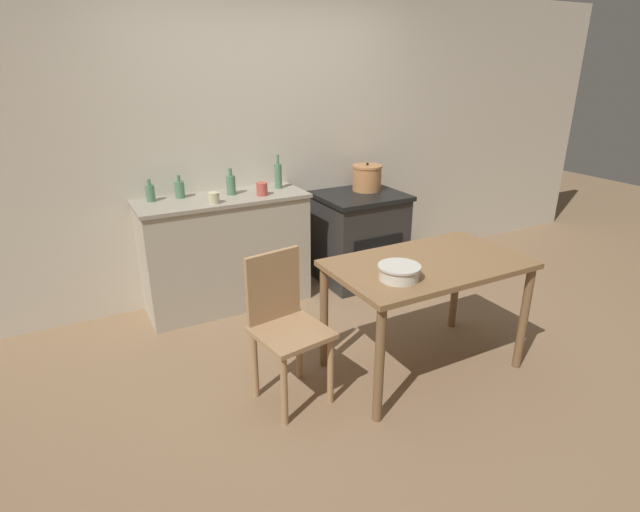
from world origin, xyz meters
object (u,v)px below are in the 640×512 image
object	(u,v)px
bottle_left	(150,193)
bottle_far_left	(180,189)
flour_sack	(397,279)
mixing_bowl_large	(399,272)
stove	(359,237)
work_table	(427,277)
stock_pot	(367,178)
bottle_center_left	(231,184)
bottle_mid_left	(278,175)
cup_center_right	(214,198)
chair	(285,323)
cup_center	(262,189)

from	to	relation	value
bottle_left	bottle_far_left	bearing A→B (deg)	-0.39
bottle_far_left	flour_sack	bearing A→B (deg)	-22.36
mixing_bowl_large	bottle_left	world-z (taller)	bottle_left
stove	mixing_bowl_large	distance (m)	1.79
work_table	bottle_left	size ratio (longest dim) A/B	7.13
flour_sack	stock_pot	bearing A→B (deg)	89.07
stock_pot	bottle_center_left	bearing A→B (deg)	177.95
stock_pot	bottle_mid_left	distance (m)	0.86
bottle_center_left	cup_center_right	distance (m)	0.29
stove	stock_pot	distance (m)	0.55
work_table	mixing_bowl_large	size ratio (longest dim) A/B	4.99
bottle_mid_left	bottle_left	bearing A→B (deg)	176.00
flour_sack	chair	bearing A→B (deg)	-150.58
chair	mixing_bowl_large	world-z (taller)	chair
flour_sack	bottle_far_left	distance (m)	1.99
stove	bottle_mid_left	distance (m)	0.98
stove	bottle_center_left	size ratio (longest dim) A/B	3.90
chair	bottle_left	world-z (taller)	bottle_left
bottle_far_left	cup_center	bearing A→B (deg)	-21.28
work_table	bottle_center_left	size ratio (longest dim) A/B	5.81
stove	work_table	distance (m)	1.53
mixing_bowl_large	bottle_mid_left	distance (m)	1.74
work_table	flour_sack	bearing A→B (deg)	61.81
bottle_center_left	bottle_mid_left	bearing A→B (deg)	2.56
bottle_far_left	bottle_mid_left	world-z (taller)	bottle_mid_left
chair	stock_pot	bearing A→B (deg)	34.39
bottle_far_left	chair	bearing A→B (deg)	-82.22
stock_pot	bottle_mid_left	xyz separation A→B (m)	(-0.86, 0.06, 0.10)
stove	bottle_far_left	distance (m)	1.67
work_table	chair	xyz separation A→B (m)	(-0.93, 0.16, -0.17)
stove	bottle_mid_left	xyz separation A→B (m)	(-0.74, 0.14, 0.63)
stock_pot	cup_center	bearing A→B (deg)	-174.78
chair	cup_center	bearing A→B (deg)	64.09
cup_center_right	stove	bearing A→B (deg)	3.43
stock_pot	cup_center_right	size ratio (longest dim) A/B	3.23
bottle_center_left	bottle_far_left	bearing A→B (deg)	167.02
bottle_center_left	chair	bearing A→B (deg)	-97.46
chair	bottle_left	size ratio (longest dim) A/B	5.23
mixing_bowl_large	cup_center_right	world-z (taller)	cup_center_right
work_table	flour_sack	distance (m)	1.22
stock_pot	bottle_mid_left	bearing A→B (deg)	175.67
bottle_center_left	cup_center_right	bearing A→B (deg)	-135.57
bottle_left	cup_center	size ratio (longest dim) A/B	1.68
mixing_bowl_large	bottle_mid_left	world-z (taller)	bottle_mid_left
work_table	bottle_left	xyz separation A→B (m)	(-1.36, 1.66, 0.34)
stock_pot	bottle_far_left	distance (m)	1.68
flour_sack	bottle_left	size ratio (longest dim) A/B	1.81
work_table	bottle_mid_left	distance (m)	1.67
mixing_bowl_large	bottle_center_left	world-z (taller)	bottle_center_left
work_table	flour_sack	xyz separation A→B (m)	(0.52, 0.98, -0.51)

